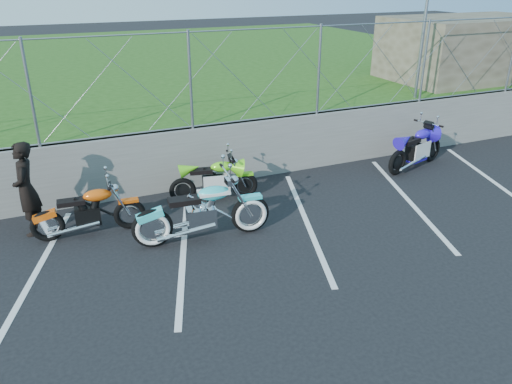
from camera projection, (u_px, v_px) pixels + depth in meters
name	position (u px, v px, depth m)	size (l,w,h in m)	color
ground	(202.00, 276.00, 7.73)	(90.00, 90.00, 0.00)	black
retaining_wall	(148.00, 164.00, 10.41)	(30.00, 0.22, 1.30)	slate
grass_field	(90.00, 79.00, 18.79)	(30.00, 20.00, 1.30)	#214913
stone_building	(469.00, 48.00, 15.31)	(5.00, 3.00, 1.80)	brown
chain_link_fence	(141.00, 85.00, 9.74)	(28.00, 0.03, 2.00)	gray
sign_pole	(422.00, 38.00, 12.52)	(0.08, 0.08, 3.00)	gray
parking_lines	(248.00, 233.00, 9.01)	(18.29, 4.31, 0.01)	silver
cruiser_turquoise	(204.00, 214.00, 8.63)	(2.44, 0.77, 1.21)	black
naked_orange	(90.00, 213.00, 8.80)	(1.97, 0.67, 0.98)	black
sportbike_green	(215.00, 182.00, 10.17)	(1.81, 0.64, 0.95)	black
sportbike_blue	(417.00, 150.00, 11.87)	(1.98, 0.79, 1.05)	black
person_standing	(26.00, 189.00, 8.70)	(0.62, 0.41, 1.70)	black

